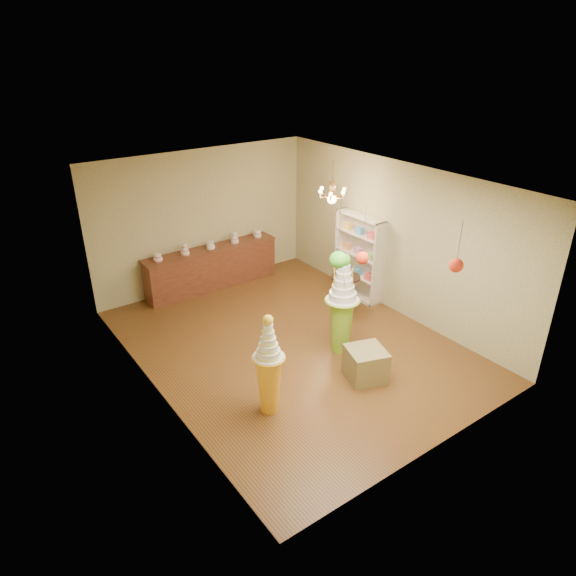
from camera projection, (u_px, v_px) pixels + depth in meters
floor at (291, 344)px, 9.31m from camera, size 6.50×6.50×0.00m
ceiling at (291, 181)px, 8.01m from camera, size 6.50×6.50×0.00m
wall_back at (203, 219)px, 11.04m from camera, size 5.00×0.04×3.00m
wall_front at (446, 356)px, 6.28m from camera, size 5.00×0.04×3.00m
wall_left at (150, 310)px, 7.35m from camera, size 0.04×6.50×3.00m
wall_right at (395, 239)px, 9.97m from camera, size 0.04×6.50×3.00m
pedestal_green at (342, 313)px, 8.81m from camera, size 0.71×0.71×1.85m
pedestal_orange at (269, 375)px, 7.41m from camera, size 0.59×0.59×1.61m
burlap_riser at (366, 364)px, 8.28m from camera, size 0.74×0.74×0.53m
sideboard at (212, 267)px, 11.28m from camera, size 3.04×0.54×1.16m
shelving_unit at (359, 256)px, 10.73m from camera, size 0.33×1.20×1.80m
round_table at (345, 288)px, 10.31m from camera, size 0.63×0.63×0.75m
vase at (346, 271)px, 10.15m from camera, size 0.23×0.23×0.22m
pom_red_left at (363, 258)px, 7.16m from camera, size 0.18×0.18×0.85m
pom_green_mid at (338, 259)px, 7.64m from camera, size 0.26×0.26×1.10m
pom_red_right at (456, 265)px, 6.51m from camera, size 0.18×0.18×0.69m
chandelier at (332, 196)px, 9.75m from camera, size 0.72×0.72×0.85m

